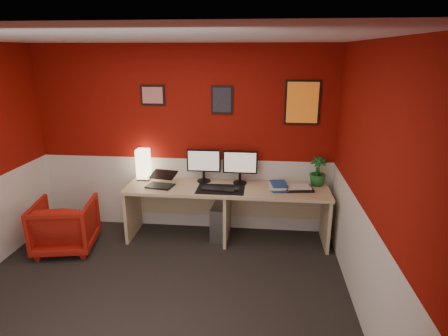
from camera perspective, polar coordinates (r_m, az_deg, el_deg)
ground at (r=4.08m, az=-10.80°, el=-19.16°), size 4.00×3.50×0.01m
ceiling at (r=3.30m, az=-13.33°, el=18.55°), size 4.00×3.50×0.01m
wall_back at (r=5.12m, az=-6.07°, el=4.14°), size 4.00×0.01×2.50m
wall_front at (r=2.08m, az=-27.29°, el=-18.44°), size 4.00×0.01×2.50m
wall_right at (r=3.46m, az=21.51°, el=-3.39°), size 0.01×3.50×2.50m
wainscot_back at (r=5.33m, az=-5.83°, el=-3.75°), size 4.00×0.01×1.00m
wainscot_right at (r=3.78m, az=20.17°, el=-14.12°), size 0.01×3.50×1.00m
desk at (r=4.99m, az=0.42°, el=-6.87°), size 2.60×0.65×0.73m
shoji_lamp at (r=5.20m, az=-12.04°, el=0.42°), size 0.16×0.16×0.40m
laptop at (r=4.91m, az=-9.66°, el=-1.57°), size 0.37×0.29×0.22m
monitor_left at (r=4.99m, az=-3.09°, el=1.13°), size 0.45×0.06×0.58m
monitor_right at (r=4.91m, az=2.45°, el=0.89°), size 0.45×0.06×0.58m
desk_mat at (r=4.77m, az=-0.51°, el=-3.22°), size 0.60×0.38×0.01m
keyboard at (r=4.75m, az=-0.84°, el=-3.18°), size 0.43×0.19×0.02m
mouse at (r=4.72m, az=1.88°, el=-3.22°), size 0.06×0.10×0.03m
book_bottom at (r=4.81m, az=7.03°, el=-3.07°), size 0.24×0.30×0.03m
book_middle at (r=4.83m, az=6.79°, el=-2.65°), size 0.22×0.30×0.02m
book_top at (r=4.82m, az=7.13°, el=-2.39°), size 0.23×0.29×0.02m
zen_tray at (r=4.86m, az=11.12°, el=-3.03°), size 0.38×0.30×0.03m
potted_plant at (r=5.01m, az=13.94°, el=-0.50°), size 0.26×0.26×0.38m
pc_tower at (r=5.12m, az=-0.52°, el=-7.93°), size 0.24×0.47×0.45m
armchair at (r=5.16m, az=-22.79°, el=-7.94°), size 0.81×0.83×0.65m
art_left at (r=5.10m, az=-10.69°, el=10.73°), size 0.32×0.02×0.26m
art_center at (r=4.93m, az=-0.31°, el=10.22°), size 0.28×0.02×0.36m
art_right at (r=4.93m, az=11.72°, el=9.63°), size 0.44×0.02×0.56m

